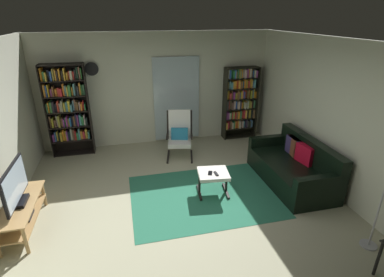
{
  "coord_description": "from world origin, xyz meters",
  "views": [
    {
      "loc": [
        -0.81,
        -3.94,
        2.94
      ],
      "look_at": [
        0.31,
        0.68,
        0.93
      ],
      "focal_mm": 27.65,
      "sensor_mm": 36.0,
      "label": 1
    }
  ],
  "objects": [
    {
      "name": "wall_clock",
      "position": [
        -1.4,
        2.82,
        1.85
      ],
      "size": [
        0.29,
        0.03,
        0.29
      ],
      "color": "silver"
    },
    {
      "name": "bookshelf_near_tv",
      "position": [
        -1.98,
        2.65,
        1.08
      ],
      "size": [
        0.88,
        0.3,
        2.01
      ],
      "color": "black",
      "rests_on": "ground"
    },
    {
      "name": "cell_phone",
      "position": [
        0.54,
        0.3,
        0.42
      ],
      "size": [
        0.11,
        0.16,
        0.01
      ],
      "primitive_type": "cube",
      "rotation": [
        0.0,
        0.0,
        -0.37
      ],
      "color": "black",
      "rests_on": "ottoman"
    },
    {
      "name": "wall_right",
      "position": [
        2.7,
        0.0,
        1.3
      ],
      "size": [
        0.06,
        6.0,
        2.6
      ],
      "primitive_type": "cube",
      "color": "beige",
      "rests_on": "ground"
    },
    {
      "name": "area_rug",
      "position": [
        0.42,
        0.27,
        0.0
      ],
      "size": [
        2.49,
        1.89,
        0.01
      ],
      "primitive_type": "cube",
      "color": "#286F53",
      "rests_on": "ground"
    },
    {
      "name": "leather_sofa",
      "position": [
        2.19,
        0.35,
        0.3
      ],
      "size": [
        0.92,
        1.84,
        0.83
      ],
      "color": "black",
      "rests_on": "ground"
    },
    {
      "name": "tv_remote",
      "position": [
        0.63,
        0.25,
        0.42
      ],
      "size": [
        0.05,
        0.15,
        0.02
      ],
      "primitive_type": "cube",
      "rotation": [
        0.0,
        0.0,
        0.07
      ],
      "color": "black",
      "rests_on": "ottoman"
    },
    {
      "name": "ground_plane",
      "position": [
        0.0,
        0.0,
        0.0
      ],
      "size": [
        7.02,
        7.02,
        0.0
      ],
      "primitive_type": "plane",
      "color": "#AAA889"
    },
    {
      "name": "bookshelf_near_sofa",
      "position": [
        2.02,
        2.69,
        0.95
      ],
      "size": [
        0.83,
        0.3,
        1.78
      ],
      "color": "black",
      "rests_on": "ground"
    },
    {
      "name": "glass_door_panel",
      "position": [
        0.45,
        2.83,
        1.05
      ],
      "size": [
        1.1,
        0.01,
        2.0
      ],
      "primitive_type": "cube",
      "color": "silver"
    },
    {
      "name": "ottoman",
      "position": [
        0.6,
        0.32,
        0.34
      ],
      "size": [
        0.58,
        0.54,
        0.42
      ],
      "color": "white",
      "rests_on": "ground"
    },
    {
      "name": "television",
      "position": [
        -2.38,
        0.07,
        0.72
      ],
      "size": [
        0.2,
        0.9,
        0.59
      ],
      "color": "black",
      "rests_on": "tv_stand"
    },
    {
      "name": "wall_back",
      "position": [
        0.0,
        2.9,
        1.3
      ],
      "size": [
        5.6,
        0.06,
        2.6
      ],
      "primitive_type": "cube",
      "color": "beige",
      "rests_on": "ground"
    },
    {
      "name": "tv_stand",
      "position": [
        -2.38,
        0.07,
        0.29
      ],
      "size": [
        0.44,
        1.21,
        0.45
      ],
      "color": "tan",
      "rests_on": "ground"
    },
    {
      "name": "lounge_armchair",
      "position": [
        0.34,
        1.95,
        0.53
      ],
      "size": [
        0.68,
        0.75,
        1.02
      ],
      "color": "black",
      "rests_on": "ground"
    }
  ]
}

